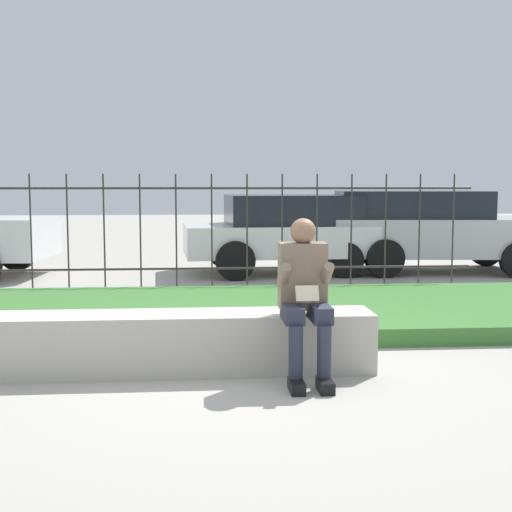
{
  "coord_description": "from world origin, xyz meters",
  "views": [
    {
      "loc": [
        -0.21,
        -5.89,
        1.58
      ],
      "look_at": [
        0.44,
        1.92,
        0.78
      ],
      "focal_mm": 50.0,
      "sensor_mm": 36.0,
      "label": 1
    }
  ],
  "objects_px": {
    "person_seated_reader": "(304,291)",
    "stone_bench": "(184,346)",
    "car_parked_right": "(418,229)",
    "car_parked_center": "(298,231)"
  },
  "relations": [
    {
      "from": "stone_bench",
      "to": "person_seated_reader",
      "type": "relative_size",
      "value": 2.45
    },
    {
      "from": "person_seated_reader",
      "to": "car_parked_center",
      "type": "height_order",
      "value": "car_parked_center"
    },
    {
      "from": "stone_bench",
      "to": "car_parked_right",
      "type": "bearing_deg",
      "value": 58.16
    },
    {
      "from": "stone_bench",
      "to": "person_seated_reader",
      "type": "height_order",
      "value": "person_seated_reader"
    },
    {
      "from": "stone_bench",
      "to": "car_parked_center",
      "type": "distance_m",
      "value": 6.85
    },
    {
      "from": "stone_bench",
      "to": "person_seated_reader",
      "type": "distance_m",
      "value": 1.13
    },
    {
      "from": "person_seated_reader",
      "to": "car_parked_center",
      "type": "distance_m",
      "value": 6.92
    },
    {
      "from": "stone_bench",
      "to": "person_seated_reader",
      "type": "xyz_separation_m",
      "value": [
        0.97,
        -0.3,
        0.5
      ]
    },
    {
      "from": "person_seated_reader",
      "to": "stone_bench",
      "type": "bearing_deg",
      "value": 162.82
    },
    {
      "from": "car_parked_right",
      "to": "person_seated_reader",
      "type": "bearing_deg",
      "value": -109.42
    }
  ]
}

